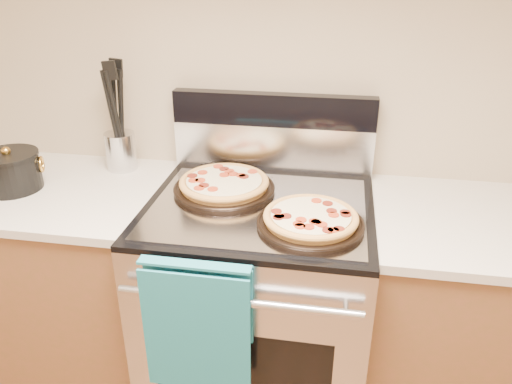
% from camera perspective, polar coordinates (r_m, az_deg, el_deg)
% --- Properties ---
extents(wall_back, '(4.00, 0.00, 4.00)m').
position_cam_1_polar(wall_back, '(1.87, 2.26, 15.33)').
color(wall_back, tan).
rests_on(wall_back, ground).
extents(range_body, '(0.76, 0.68, 0.90)m').
position_cam_1_polar(range_body, '(1.94, 0.36, -13.89)').
color(range_body, '#B7B7BC').
rests_on(range_body, ground).
extents(oven_window, '(0.56, 0.01, 0.40)m').
position_cam_1_polar(oven_window, '(1.70, -1.63, -20.98)').
color(oven_window, black).
rests_on(oven_window, range_body).
extents(cooktop, '(0.76, 0.68, 0.02)m').
position_cam_1_polar(cooktop, '(1.68, 0.41, -1.71)').
color(cooktop, black).
rests_on(cooktop, range_body).
extents(backsplash_lower, '(0.76, 0.06, 0.18)m').
position_cam_1_polar(backsplash_lower, '(1.93, 1.93, 5.11)').
color(backsplash_lower, silver).
rests_on(backsplash_lower, cooktop).
extents(backsplash_upper, '(0.76, 0.06, 0.12)m').
position_cam_1_polar(backsplash_upper, '(1.88, 2.00, 9.40)').
color(backsplash_upper, black).
rests_on(backsplash_upper, backsplash_lower).
extents(oven_handle, '(0.70, 0.03, 0.03)m').
position_cam_1_polar(oven_handle, '(1.43, -2.12, -12.44)').
color(oven_handle, silver).
rests_on(oven_handle, range_body).
extents(dish_towel, '(0.32, 0.05, 0.42)m').
position_cam_1_polar(dish_towel, '(1.52, -6.65, -14.87)').
color(dish_towel, '#1B7287').
rests_on(dish_towel, oven_handle).
extents(foil_sheet, '(0.70, 0.55, 0.01)m').
position_cam_1_polar(foil_sheet, '(1.65, 0.24, -1.78)').
color(foil_sheet, gray).
rests_on(foil_sheet, cooktop).
extents(cabinet_left, '(1.00, 0.62, 0.88)m').
position_cam_1_polar(cabinet_left, '(2.25, -22.55, -10.16)').
color(cabinet_left, brown).
rests_on(cabinet_left, ground).
extents(countertop_left, '(1.02, 0.64, 0.03)m').
position_cam_1_polar(countertop_left, '(2.04, -24.66, 0.37)').
color(countertop_left, '#BDB6A9').
rests_on(countertop_left, cabinet_left).
extents(cabinet_right, '(1.00, 0.62, 0.88)m').
position_cam_1_polar(cabinet_right, '(2.05, 26.44, -14.84)').
color(cabinet_right, brown).
rests_on(cabinet_right, ground).
extents(pepperoni_pizza_back, '(0.37, 0.37, 0.05)m').
position_cam_1_polar(pepperoni_pizza_back, '(1.75, -3.65, 0.82)').
color(pepperoni_pizza_back, '#B37636').
rests_on(pepperoni_pizza_back, foil_sheet).
extents(pepperoni_pizza_front, '(0.39, 0.39, 0.04)m').
position_cam_1_polar(pepperoni_pizza_front, '(1.54, 6.26, -3.15)').
color(pepperoni_pizza_front, '#B37636').
rests_on(pepperoni_pizza_front, foil_sheet).
extents(utensil_crock, '(0.12, 0.12, 0.15)m').
position_cam_1_polar(utensil_crock, '(2.03, -15.17, 4.55)').
color(utensil_crock, silver).
rests_on(utensil_crock, countertop_left).
extents(saucepan, '(0.27, 0.27, 0.12)m').
position_cam_1_polar(saucepan, '(2.00, -26.23, 1.99)').
color(saucepan, black).
rests_on(saucepan, countertop_left).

